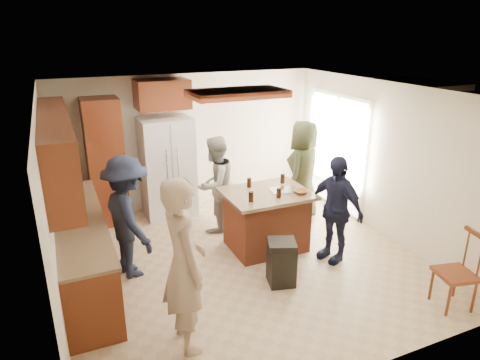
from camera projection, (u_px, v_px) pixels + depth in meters
name	position (u px, v px, depth m)	size (l,w,h in m)	color
room_shell	(397.00, 146.00, 9.20)	(8.00, 5.20, 5.00)	tan
person_front_left	(184.00, 265.00, 4.40)	(0.70, 0.51, 1.93)	tan
person_behind_left	(215.00, 184.00, 7.10)	(0.80, 0.49, 1.64)	#9B9C93
person_behind_right	(303.00, 171.00, 7.53)	(0.87, 0.57, 1.79)	#313620
person_side_right	(335.00, 209.00, 6.18)	(0.94, 0.48, 1.60)	#191B33
person_counter	(128.00, 217.00, 5.77)	(1.11, 0.51, 1.72)	#181E31
left_cabinetry	(74.00, 216.00, 5.57)	(0.64, 3.00, 2.30)	maroon
back_wall_units	(120.00, 145.00, 7.33)	(1.80, 0.60, 2.45)	maroon
refrigerator	(167.00, 167.00, 7.72)	(0.90, 0.76, 1.80)	white
kitchen_island	(266.00, 220.00, 6.61)	(1.28, 1.03, 0.93)	brown
island_items	(282.00, 190.00, 6.45)	(0.98, 0.71, 0.15)	silver
trash_bin	(281.00, 262.00, 5.71)	(0.47, 0.47, 0.63)	black
spindle_chair	(457.00, 274.00, 5.19)	(0.50, 0.50, 0.99)	maroon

